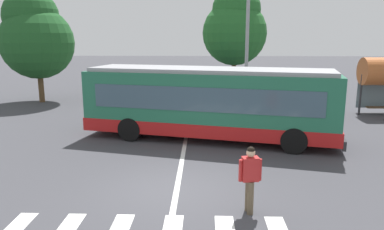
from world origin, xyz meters
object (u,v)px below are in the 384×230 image
Objects in this scene: parked_car_white at (114,87)px; background_tree_right at (235,26)px; background_tree_left at (36,35)px; pedestrian_crossing_street at (250,176)px; parked_car_champagne at (147,88)px; parked_car_black at (186,88)px; parked_car_blue at (225,89)px; city_transit_bus at (209,103)px; twin_arm_street_lamp at (248,11)px.

parked_car_white is 0.54× the size of background_tree_right.
background_tree_right reaches higher than background_tree_left.
parked_car_champagne is (-5.20, 17.41, -0.20)m from pedestrian_crossing_street.
parked_car_blue is (2.79, -0.36, 0.00)m from parked_car_black.
parked_car_black is 1.01× the size of parked_car_blue.
city_transit_bus is 12.81m from parked_car_white.
parked_car_champagne is at bearing 145.01° from twin_arm_street_lamp.
pedestrian_crossing_street is at bearing -66.51° from parked_car_white.
background_tree_right reaches higher than parked_car_blue.
parked_car_blue is 13.29m from background_tree_left.
city_transit_bus is 6.41× the size of pedestrian_crossing_street.
parked_car_white is at bearing 174.15° from parked_car_champagne.
background_tree_left reaches higher than parked_car_champagne.
background_tree_left reaches higher than parked_car_blue.
parked_car_champagne is at bearing -151.77° from background_tree_right.
parked_car_white is at bearing 21.88° from background_tree_left.
background_tree_right is (13.57, 5.08, 0.71)m from background_tree_left.
pedestrian_crossing_street is 13.78m from twin_arm_street_lamp.
parked_car_champagne and parked_car_black have the same top height.
parked_car_champagne is 0.48× the size of twin_arm_street_lamp.
parked_car_champagne is at bearing -5.85° from parked_car_white.
parked_car_blue is at bearing -3.15° from parked_car_white.
parked_car_champagne is 0.55× the size of background_tree_right.
background_tree_left is at bearing -167.29° from parked_car_champagne.
parked_car_champagne is 5.59m from parked_car_blue.
twin_arm_street_lamp is 1.26× the size of background_tree_left.
twin_arm_street_lamp is at bearing -89.73° from background_tree_right.
twin_arm_street_lamp reaches higher than parked_car_blue.
pedestrian_crossing_street is 21.35m from background_tree_right.
pedestrian_crossing_street is at bearing -95.84° from twin_arm_street_lamp.
parked_car_black and parked_car_blue have the same top height.
parked_car_white is at bearing 121.89° from city_transit_bus.
twin_arm_street_lamp is at bearing 69.66° from city_transit_bus.
parked_car_white and parked_car_black have the same top height.
city_transit_bus is 10.90m from parked_car_black.
city_transit_bus is 10.53m from parked_car_blue.
background_tree_right is at bearing 19.80° from parked_car_white.
twin_arm_street_lamp reaches higher than background_tree_right.
twin_arm_street_lamp is (1.31, 12.85, 4.79)m from pedestrian_crossing_street.
parked_car_blue is 5.81m from background_tree_right.
city_transit_bus is at bearing -82.20° from parked_car_black.
twin_arm_street_lamp reaches higher than background_tree_left.
twin_arm_street_lamp is at bearing -12.27° from background_tree_left.
twin_arm_street_lamp is (8.99, -4.81, 4.99)m from parked_car_white.
city_transit_bus is at bearing -110.34° from twin_arm_street_lamp.
parked_car_white and parked_car_champagne have the same top height.
background_tree_right reaches higher than parked_car_white.
background_tree_right is at bearing 76.39° from parked_car_blue.
background_tree_left is at bearing -173.65° from parked_car_blue.
parked_car_champagne and parked_car_blue have the same top height.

